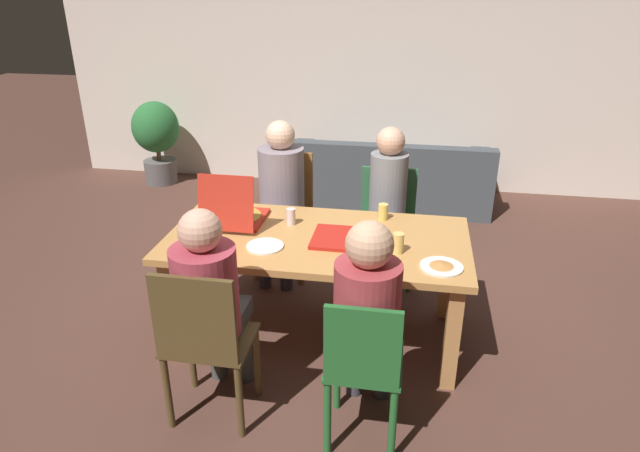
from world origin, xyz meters
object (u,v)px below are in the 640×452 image
at_px(pizza_box_0, 340,238).
at_px(dining_table, 317,250).
at_px(chair_2, 204,339).
at_px(chair_1, 285,210).
at_px(drinking_glass_1, 383,212).
at_px(person_3, 387,198).
at_px(person_1, 280,188).
at_px(drinking_glass_0, 291,216).
at_px(couch, 387,181).
at_px(chair_0, 363,366).
at_px(chair_3, 387,216).
at_px(plate_1, 441,266).
at_px(plate_0, 265,246).
at_px(potted_plant, 156,136).
at_px(pizza_box_1, 236,215).
at_px(person_2, 210,294).
at_px(drinking_glass_2, 398,243).
at_px(person_0, 368,311).

bearing_deg(pizza_box_0, dining_table, 172.71).
bearing_deg(chair_2, chair_1, 90.00).
xyz_separation_m(dining_table, drinking_glass_1, (0.39, 0.35, 0.15)).
bearing_deg(person_3, person_1, 178.56).
distance_m(drinking_glass_0, couch, 2.45).
relative_size(chair_0, chair_3, 1.01).
height_order(chair_3, drinking_glass_0, chair_3).
distance_m(pizza_box_0, plate_1, 0.67).
relative_size(pizza_box_0, plate_0, 1.52).
relative_size(person_3, plate_1, 5.12).
bearing_deg(chair_2, potted_plant, 118.21).
xyz_separation_m(person_3, plate_0, (-0.69, -0.98, 0.01)).
height_order(pizza_box_0, plate_0, pizza_box_0).
bearing_deg(chair_2, pizza_box_1, 97.98).
relative_size(person_2, drinking_glass_2, 9.82).
xyz_separation_m(person_1, pizza_box_1, (-0.15, -0.67, 0.04)).
bearing_deg(plate_0, chair_3, 58.74).
relative_size(chair_0, person_2, 0.73).
xyz_separation_m(chair_2, drinking_glass_0, (0.23, 1.08, 0.25)).
bearing_deg(drinking_glass_0, drinking_glass_2, -22.50).
xyz_separation_m(chair_0, chair_3, (0.00, 1.87, 0.02)).
bearing_deg(drinking_glass_2, pizza_box_0, 162.33).
height_order(chair_1, drinking_glass_2, chair_1).
bearing_deg(couch, plate_0, -102.72).
distance_m(chair_0, drinking_glass_1, 1.33).
distance_m(person_2, drinking_glass_2, 1.15).
bearing_deg(person_1, person_0, -62.53).
bearing_deg(person_0, plate_1, 54.15).
height_order(chair_0, potted_plant, potted_plant).
height_order(drinking_glass_2, couch, drinking_glass_2).
height_order(chair_2, person_2, person_2).
height_order(person_2, drinking_glass_1, person_2).
bearing_deg(dining_table, drinking_glass_2, -14.71).
bearing_deg(chair_1, dining_table, -64.92).
xyz_separation_m(person_0, person_3, (-0.00, 1.58, -0.00)).
bearing_deg(chair_3, person_1, -171.05).
distance_m(dining_table, person_2, 0.89).
bearing_deg(drinking_glass_1, drinking_glass_0, -162.46).
bearing_deg(couch, chair_1, -115.78).
distance_m(person_2, person_3, 1.77).
relative_size(chair_0, potted_plant, 0.93).
height_order(pizza_box_1, drinking_glass_0, pizza_box_1).
distance_m(chair_1, potted_plant, 2.68).
bearing_deg(plate_1, couch, 99.27).
bearing_deg(person_2, chair_2, -90.00).
xyz_separation_m(chair_0, potted_plant, (-2.80, 3.69, 0.07)).
relative_size(chair_0, person_1, 0.71).
height_order(chair_3, drinking_glass_1, chair_3).
relative_size(drinking_glass_0, drinking_glass_2, 0.90).
bearing_deg(drinking_glass_0, person_2, -103.71).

